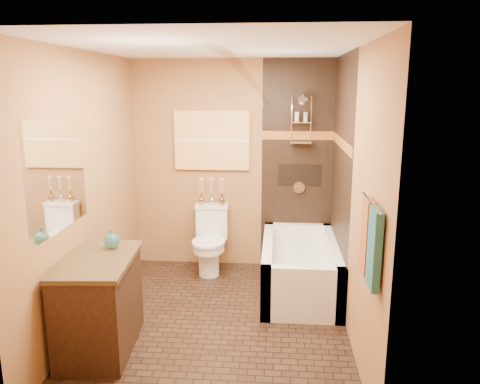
# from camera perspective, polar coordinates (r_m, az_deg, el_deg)

# --- Properties ---
(floor) EXTENTS (3.00, 3.00, 0.00)m
(floor) POSITION_cam_1_polar(r_m,az_deg,el_deg) (4.62, -2.70, -15.42)
(floor) COLOR black
(floor) RESTS_ON ground
(wall_left) EXTENTS (0.02, 3.00, 2.50)m
(wall_left) POSITION_cam_1_polar(r_m,az_deg,el_deg) (4.49, -18.23, 0.16)
(wall_left) COLOR #A26D3E
(wall_left) RESTS_ON floor
(wall_right) EXTENTS (0.02, 3.00, 2.50)m
(wall_right) POSITION_cam_1_polar(r_m,az_deg,el_deg) (4.20, 13.59, -0.42)
(wall_right) COLOR #A26D3E
(wall_right) RESTS_ON floor
(wall_back) EXTENTS (2.40, 0.02, 2.50)m
(wall_back) POSITION_cam_1_polar(r_m,az_deg,el_deg) (5.64, -0.89, 3.26)
(wall_back) COLOR #A26D3E
(wall_back) RESTS_ON floor
(wall_front) EXTENTS (2.40, 0.02, 2.50)m
(wall_front) POSITION_cam_1_polar(r_m,az_deg,el_deg) (2.76, -6.98, -7.07)
(wall_front) COLOR #A26D3E
(wall_front) RESTS_ON floor
(ceiling) EXTENTS (3.00, 3.00, 0.00)m
(ceiling) POSITION_cam_1_polar(r_m,az_deg,el_deg) (4.09, -3.09, 17.22)
(ceiling) COLOR silver
(ceiling) RESTS_ON wall_back
(alcove_tile_back) EXTENTS (0.85, 0.01, 2.50)m
(alcove_tile_back) POSITION_cam_1_polar(r_m,az_deg,el_deg) (5.61, 7.01, 3.11)
(alcove_tile_back) COLOR black
(alcove_tile_back) RESTS_ON wall_back
(alcove_tile_right) EXTENTS (0.01, 1.50, 2.50)m
(alcove_tile_right) POSITION_cam_1_polar(r_m,az_deg,el_deg) (4.92, 12.15, 1.56)
(alcove_tile_right) COLOR black
(alcove_tile_right) RESTS_ON wall_right
(mosaic_band_back) EXTENTS (0.85, 0.01, 0.10)m
(mosaic_band_back) POSITION_cam_1_polar(r_m,az_deg,el_deg) (5.55, 7.12, 6.86)
(mosaic_band_back) COLOR #974B1B
(mosaic_band_back) RESTS_ON alcove_tile_back
(mosaic_band_right) EXTENTS (0.01, 1.50, 0.10)m
(mosaic_band_right) POSITION_cam_1_polar(r_m,az_deg,el_deg) (4.86, 12.24, 5.85)
(mosaic_band_right) COLOR #974B1B
(mosaic_band_right) RESTS_ON alcove_tile_right
(alcove_niche) EXTENTS (0.50, 0.01, 0.25)m
(alcove_niche) POSITION_cam_1_polar(r_m,az_deg,el_deg) (5.62, 7.24, 2.09)
(alcove_niche) COLOR black
(alcove_niche) RESTS_ON alcove_tile_back
(shower_fixtures) EXTENTS (0.24, 0.33, 1.16)m
(shower_fixtures) POSITION_cam_1_polar(r_m,az_deg,el_deg) (5.45, 7.44, 7.23)
(shower_fixtures) COLOR silver
(shower_fixtures) RESTS_ON floor
(curtain_rod) EXTENTS (0.03, 1.55, 0.03)m
(curtain_rod) POSITION_cam_1_polar(r_m,az_deg,el_deg) (4.79, 3.04, 10.82)
(curtain_rod) COLOR silver
(curtain_rod) RESTS_ON wall_back
(towel_bar) EXTENTS (0.02, 0.55, 0.02)m
(towel_bar) POSITION_cam_1_polar(r_m,az_deg,el_deg) (3.14, 15.74, -1.21)
(towel_bar) COLOR silver
(towel_bar) RESTS_ON wall_right
(towel_teal) EXTENTS (0.05, 0.22, 0.52)m
(towel_teal) POSITION_cam_1_polar(r_m,az_deg,el_deg) (3.09, 16.07, -6.66)
(towel_teal) COLOR #1D4F61
(towel_teal) RESTS_ON towel_bar
(towel_rust) EXTENTS (0.05, 0.22, 0.52)m
(towel_rust) POSITION_cam_1_polar(r_m,az_deg,el_deg) (3.33, 15.21, -5.18)
(towel_rust) COLOR #994F1B
(towel_rust) RESTS_ON towel_bar
(sunset_painting) EXTENTS (0.90, 0.04, 0.70)m
(sunset_painting) POSITION_cam_1_polar(r_m,az_deg,el_deg) (5.60, -3.45, 6.27)
(sunset_painting) COLOR gold
(sunset_painting) RESTS_ON wall_back
(vanity_mirror) EXTENTS (0.01, 1.00, 0.90)m
(vanity_mirror) POSITION_cam_1_polar(r_m,az_deg,el_deg) (3.95, -21.36, 1.96)
(vanity_mirror) COLOR white
(vanity_mirror) RESTS_ON wall_left
(bathtub) EXTENTS (0.80, 1.50, 0.55)m
(bathtub) POSITION_cam_1_polar(r_m,az_deg,el_deg) (5.18, 7.29, -9.59)
(bathtub) COLOR white
(bathtub) RESTS_ON floor
(toilet) EXTENTS (0.41, 0.60, 0.78)m
(toilet) POSITION_cam_1_polar(r_m,az_deg,el_deg) (5.60, -3.66, -5.84)
(toilet) COLOR white
(toilet) RESTS_ON floor
(vanity) EXTENTS (0.63, 0.96, 0.81)m
(vanity) POSITION_cam_1_polar(r_m,az_deg,el_deg) (4.18, -16.78, -12.91)
(vanity) COLOR black
(vanity) RESTS_ON floor
(teal_bottle) EXTENTS (0.17, 0.17, 0.21)m
(teal_bottle) POSITION_cam_1_polar(r_m,az_deg,el_deg) (4.19, -15.39, -5.51)
(teal_bottle) COLOR #27756F
(teal_bottle) RESTS_ON vanity
(bud_vases) EXTENTS (0.32, 0.07, 0.31)m
(bud_vases) POSITION_cam_1_polar(r_m,az_deg,el_deg) (5.62, -3.49, 0.12)
(bud_vases) COLOR #B97D39
(bud_vases) RESTS_ON toilet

